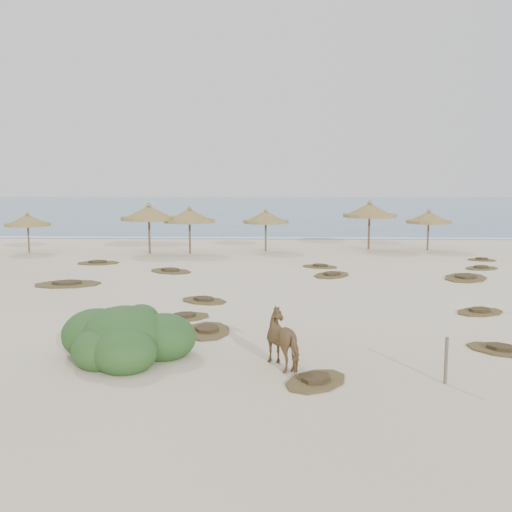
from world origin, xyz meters
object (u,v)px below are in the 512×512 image
object	(u,v)px
horse	(286,339)
bush	(125,339)
palapa_0	(28,221)
palapa_1	(149,214)

from	to	relation	value
horse	bush	world-z (taller)	horse
horse	bush	xyz separation A→B (m)	(-4.08, 0.52, -0.17)
palapa_0	horse	world-z (taller)	palapa_0
horse	bush	size ratio (longest dim) A/B	0.46
horse	palapa_0	bearing A→B (deg)	-83.65
palapa_1	horse	size ratio (longest dim) A/B	2.23
bush	palapa_1	bearing A→B (deg)	100.54
palapa_1	bush	world-z (taller)	palapa_1
palapa_1	horse	xyz separation A→B (m)	(7.88, -20.96, -1.77)
palapa_0	bush	bearing A→B (deg)	-61.15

